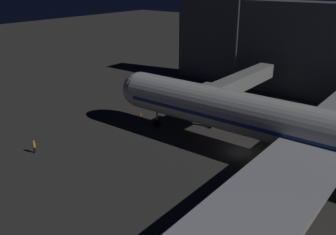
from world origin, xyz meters
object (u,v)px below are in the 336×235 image
apron_floodlight_mast (237,34)px  traffic_cone_nose_starboard (122,121)px  jet_bridge (235,84)px  airliner_at_gate (326,135)px  ground_crew_marshaller_fwd (34,146)px  traffic_cone_nose_port (141,114)px

apron_floodlight_mast → traffic_cone_nose_starboard: apron_floodlight_mast is taller
jet_bridge → traffic_cone_nose_starboard: size_ratio=40.30×
airliner_at_gate → ground_crew_marshaller_fwd: airliner_at_gate is taller
airliner_at_gate → apron_floodlight_mast: bearing=-135.1°
airliner_at_gate → ground_crew_marshaller_fwd: size_ratio=35.46×
ground_crew_marshaller_fwd → traffic_cone_nose_port: size_ratio=3.25×
apron_floodlight_mast → traffic_cone_nose_starboard: 30.35m
airliner_at_gate → jet_bridge: size_ratio=2.86×
jet_bridge → apron_floodlight_mast: size_ratio=1.10×
airliner_at_gate → traffic_cone_nose_port: (-2.20, -30.57, -5.06)m
jet_bridge → ground_crew_marshaller_fwd: bearing=-25.8°
airliner_at_gate → ground_crew_marshaller_fwd: (17.30, -32.20, -4.35)m
traffic_cone_nose_port → apron_floodlight_mast: bearing=167.4°
airliner_at_gate → traffic_cone_nose_port: airliner_at_gate is taller
traffic_cone_nose_starboard → airliner_at_gate: bearing=94.1°
airliner_at_gate → apron_floodlight_mast: (-25.50, -25.37, 6.20)m
traffic_cone_nose_port → airliner_at_gate: bearing=85.9°
apron_floodlight_mast → traffic_cone_nose_starboard: size_ratio=36.57×
ground_crew_marshaller_fwd → traffic_cone_nose_starboard: size_ratio=3.25×
traffic_cone_nose_starboard → ground_crew_marshaller_fwd: bearing=-6.2°
traffic_cone_nose_port → traffic_cone_nose_starboard: (4.40, 0.00, 0.00)m
jet_bridge → traffic_cone_nose_port: jet_bridge is taller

